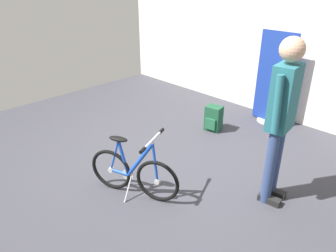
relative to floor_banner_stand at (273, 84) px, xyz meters
name	(u,v)px	position (x,y,z in m)	size (l,w,h in m)	color
ground_plane	(155,164)	(-0.37, -2.25, -0.65)	(6.52, 6.52, 0.00)	#38383F
back_wall	(269,35)	(-0.37, 0.33, 0.67)	(6.52, 0.10, 2.66)	silver
floor_banner_stand	(273,84)	(0.00, 0.00, 0.00)	(0.60, 0.36, 1.48)	#B7B7BC
folding_bike_foreground	(133,172)	(-0.08, -2.84, -0.36)	(1.01, 0.57, 0.77)	black
visitor_near_wall	(282,113)	(1.02, -1.82, 0.37)	(0.30, 0.53, 1.76)	navy
backpack_on_floor	(213,118)	(-0.46, -0.92, -0.46)	(0.27, 0.25, 0.40)	#19472D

